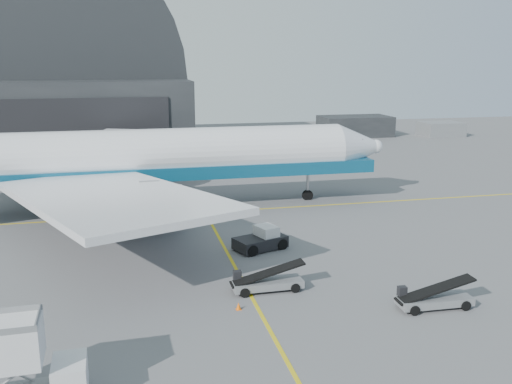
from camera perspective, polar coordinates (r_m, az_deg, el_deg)
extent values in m
plane|color=#565659|center=(39.85, -1.03, -9.43)|extent=(200.00, 200.00, 0.00)
cube|color=gold|center=(58.54, -5.11, -2.03)|extent=(80.00, 0.25, 0.02)
cube|color=gold|center=(38.05, -0.39, -10.55)|extent=(0.25, 40.00, 0.02)
cube|color=black|center=(102.43, -21.22, 7.09)|extent=(50.00, 28.00, 12.00)
cube|color=black|center=(88.67, -22.38, 5.52)|extent=(42.00, 0.40, 9.50)
cube|color=black|center=(118.22, 9.83, 5.55)|extent=(14.00, 8.00, 4.00)
cube|color=gray|center=(122.34, 17.96, 5.36)|extent=(8.00, 6.00, 2.80)
cylinder|color=white|center=(59.61, -10.02, 3.72)|extent=(39.62, 5.28, 5.28)
cone|color=white|center=(64.65, 10.11, 4.45)|extent=(4.84, 5.28, 5.28)
sphere|color=white|center=(65.54, 11.89, 4.49)|extent=(1.54, 1.54, 1.54)
cube|color=black|center=(64.05, 9.04, 5.00)|extent=(2.86, 2.42, 0.77)
cube|color=navy|center=(59.91, -9.95, 2.11)|extent=(46.23, 5.34, 1.32)
cube|color=white|center=(46.81, -14.42, -0.45)|extent=(20.30, 26.99, 1.61)
cube|color=white|center=(72.77, -14.05, 4.34)|extent=(20.30, 26.99, 1.61)
cylinder|color=gray|center=(51.52, -10.55, -1.04)|extent=(5.72, 2.97, 2.97)
cylinder|color=gray|center=(68.73, -11.26, 2.49)|extent=(5.72, 2.97, 2.97)
cylinder|color=#A5A5AA|center=(63.42, 5.19, 0.58)|extent=(0.31, 0.31, 3.08)
cylinder|color=black|center=(63.66, 5.17, -0.33)|extent=(1.21, 0.39, 1.21)
cylinder|color=black|center=(57.17, -11.81, -2.02)|extent=(1.43, 0.50, 1.43)
cylinder|color=black|center=(64.00, -11.98, -0.40)|extent=(1.43, 0.50, 1.43)
cube|color=silver|center=(28.49, -18.10, -17.08)|extent=(1.57, 2.22, 1.51)
cube|color=black|center=(28.32, -16.65, -16.61)|extent=(0.13, 1.80, 0.85)
cylinder|color=black|center=(29.82, -18.44, -17.65)|extent=(0.76, 0.31, 0.76)
cube|color=black|center=(47.11, 0.42, -5.06)|extent=(4.72, 3.62, 0.94)
cube|color=silver|center=(47.19, 1.05, -3.96)|extent=(2.03, 2.27, 0.94)
cylinder|color=black|center=(47.14, 2.61, -5.26)|extent=(1.01, 0.67, 0.94)
cylinder|color=black|center=(48.76, 1.16, -4.62)|extent=(1.01, 0.67, 0.94)
cylinder|color=black|center=(45.57, -0.38, -5.91)|extent=(1.01, 0.67, 0.94)
cylinder|color=black|center=(47.24, -1.77, -5.21)|extent=(1.01, 0.67, 0.94)
cube|color=gray|center=(39.05, 1.14, -9.15)|extent=(4.78, 1.66, 0.49)
cube|color=black|center=(38.76, 1.15, -8.11)|extent=(5.09, 1.12, 1.39)
cube|color=black|center=(38.98, -1.88, -8.34)|extent=(0.54, 0.44, 0.65)
cylinder|color=black|center=(38.88, 3.94, -9.54)|extent=(0.65, 0.28, 0.65)
cylinder|color=black|center=(40.22, 3.29, -8.73)|extent=(0.65, 0.28, 0.65)
cylinder|color=black|center=(38.06, -1.13, -10.03)|extent=(0.65, 0.28, 0.65)
cylinder|color=black|center=(39.43, -1.61, -9.18)|extent=(0.65, 0.28, 0.65)
cube|color=gray|center=(38.20, 17.40, -10.32)|extent=(4.77, 1.73, 0.48)
cube|color=black|center=(37.91, 17.48, -9.27)|extent=(5.06, 1.20, 1.37)
cube|color=black|center=(37.62, 14.40, -9.60)|extent=(0.55, 0.44, 0.64)
cylinder|color=black|center=(38.51, 20.21, -10.61)|extent=(0.65, 0.28, 0.64)
cylinder|color=black|center=(39.68, 19.06, -9.80)|extent=(0.65, 0.28, 0.64)
cylinder|color=black|center=(36.89, 15.57, -11.33)|extent=(0.65, 0.28, 0.64)
cylinder|color=black|center=(38.11, 14.53, -10.44)|extent=(0.65, 0.28, 0.64)
cube|color=#FF6308|center=(36.47, -1.76, -11.64)|extent=(0.33, 0.33, 0.03)
cone|color=#FF6308|center=(36.38, -1.76, -11.33)|extent=(0.33, 0.33, 0.47)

